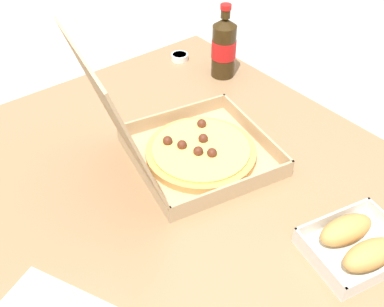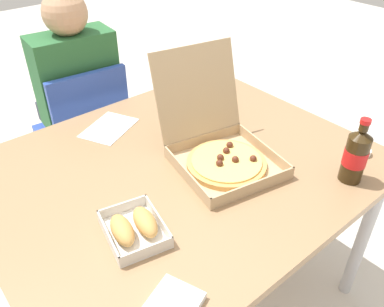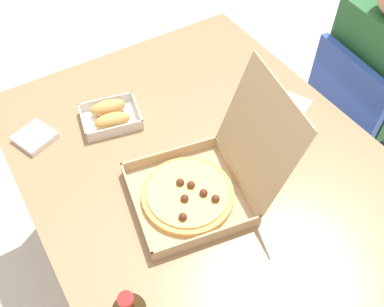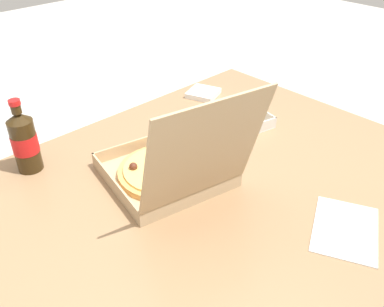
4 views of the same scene
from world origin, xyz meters
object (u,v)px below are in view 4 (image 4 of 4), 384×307
object	(u,v)px
paper_menu	(345,229)
napkin_pile	(203,93)
pizza_box_open	(171,168)
bread_side_box	(242,115)
cola_bottle	(24,141)

from	to	relation	value
paper_menu	napkin_pile	bearing A→B (deg)	-135.98
paper_menu	pizza_box_open	bearing A→B (deg)	-93.24
bread_side_box	paper_menu	distance (m)	0.58
bread_side_box	paper_menu	bearing A→B (deg)	66.63
bread_side_box	napkin_pile	size ratio (longest dim) A/B	1.98
bread_side_box	pizza_box_open	bearing A→B (deg)	12.71
pizza_box_open	bread_side_box	xyz separation A→B (m)	(-0.41, -0.09, -0.02)
bread_side_box	cola_bottle	xyz separation A→B (m)	(0.67, -0.25, 0.07)
pizza_box_open	napkin_pile	world-z (taller)	pizza_box_open
bread_side_box	napkin_pile	distance (m)	0.25
pizza_box_open	cola_bottle	xyz separation A→B (m)	(0.25, -0.34, 0.05)
cola_bottle	bread_side_box	bearing A→B (deg)	159.79
pizza_box_open	paper_menu	size ratio (longest dim) A/B	2.20
bread_side_box	cola_bottle	size ratio (longest dim) A/B	0.97
pizza_box_open	cola_bottle	bearing A→B (deg)	-53.02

